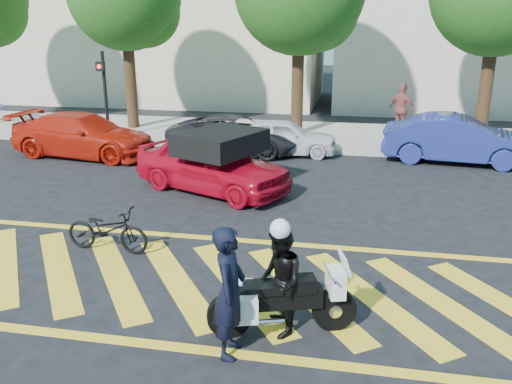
% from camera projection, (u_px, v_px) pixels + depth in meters
% --- Properties ---
extents(ground, '(90.00, 90.00, 0.00)m').
position_uv_depth(ground, '(210.00, 283.00, 9.16)').
color(ground, black).
rests_on(ground, ground).
extents(sidewalk, '(60.00, 5.00, 0.15)m').
position_uv_depth(sidewalk, '(296.00, 135.00, 20.35)').
color(sidewalk, '#9E998E').
rests_on(sidewalk, ground).
extents(crosswalk, '(12.33, 4.00, 0.01)m').
position_uv_depth(crosswalk, '(208.00, 283.00, 9.17)').
color(crosswalk, yellow).
rests_on(crosswalk, ground).
extents(building_left, '(16.00, 8.00, 10.00)m').
position_uv_depth(building_left, '(169.00, 4.00, 28.71)').
color(building_left, beige).
rests_on(building_left, ground).
extents(signal_pole, '(0.28, 0.43, 3.20)m').
position_uv_depth(signal_pole, '(104.00, 89.00, 18.86)').
color(signal_pole, black).
rests_on(signal_pole, ground).
extents(officer_bike, '(0.45, 0.67, 1.81)m').
position_uv_depth(officer_bike, '(230.00, 292.00, 6.99)').
color(officer_bike, black).
rests_on(officer_bike, ground).
extents(bicycle, '(1.70, 0.68, 0.87)m').
position_uv_depth(bicycle, '(107.00, 230.00, 10.30)').
color(bicycle, black).
rests_on(bicycle, ground).
extents(police_motorcycle, '(2.07, 1.01, 0.94)m').
position_uv_depth(police_motorcycle, '(280.00, 300.00, 7.57)').
color(police_motorcycle, black).
rests_on(police_motorcycle, ground).
extents(officer_moto, '(0.81, 0.92, 1.59)m').
position_uv_depth(officer_moto, '(279.00, 282.00, 7.50)').
color(officer_moto, black).
rests_on(officer_moto, ground).
extents(red_convertible, '(4.57, 3.29, 1.44)m').
position_uv_depth(red_convertible, '(212.00, 164.00, 13.84)').
color(red_convertible, '#B4081C').
rests_on(red_convertible, ground).
extents(parked_left, '(4.91, 2.42, 1.37)m').
position_uv_depth(parked_left, '(84.00, 135.00, 17.40)').
color(parked_left, '#B41A0B').
rests_on(parked_left, ground).
extents(parked_mid_left, '(4.46, 2.13, 1.23)m').
position_uv_depth(parked_mid_left, '(235.00, 134.00, 17.88)').
color(parked_mid_left, black).
rests_on(parked_mid_left, ground).
extents(parked_mid_right, '(3.59, 1.70, 1.18)m').
position_uv_depth(parked_mid_right, '(283.00, 137.00, 17.60)').
color(parked_mid_right, silver).
rests_on(parked_mid_right, ground).
extents(parked_right, '(4.60, 2.05, 1.47)m').
position_uv_depth(parked_right, '(458.00, 139.00, 16.57)').
color(parked_right, navy).
rests_on(parked_right, ground).
extents(pedestrian_right, '(1.14, 1.05, 1.87)m').
position_uv_depth(pedestrian_right, '(402.00, 109.00, 19.87)').
color(pedestrian_right, '#9E4C48').
rests_on(pedestrian_right, sidewalk).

